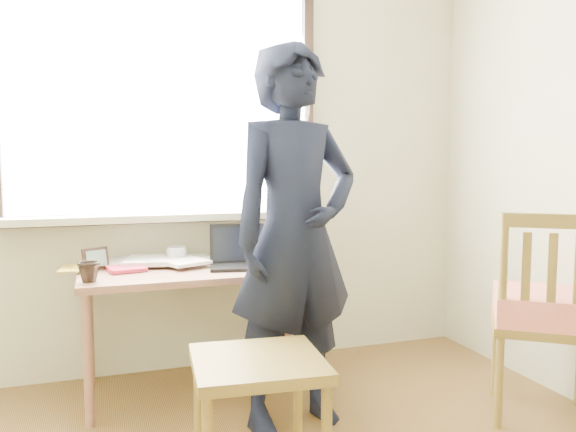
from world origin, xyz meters
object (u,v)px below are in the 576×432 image
object	(u,v)px
mug_dark	(89,272)
side_chair	(544,311)
work_chair	(258,378)
laptop	(240,257)
person	(295,237)
desk	(202,280)
mug_white	(177,255)

from	to	relation	value
mug_dark	side_chair	world-z (taller)	side_chair
work_chair	laptop	bearing A→B (deg)	79.82
side_chair	person	xyz separation A→B (m)	(-1.15, 0.34, 0.36)
desk	person	size ratio (longest dim) A/B	0.71
laptop	mug_white	xyz separation A→B (m)	(-0.31, 0.24, -0.01)
mug_white	person	size ratio (longest dim) A/B	0.06
mug_white	mug_dark	size ratio (longest dim) A/B	1.09
work_chair	person	xyz separation A→B (m)	(0.31, 0.44, 0.47)
laptop	person	bearing A→B (deg)	-74.61
laptop	side_chair	world-z (taller)	side_chair
laptop	desk	bearing A→B (deg)	170.90
person	mug_white	bearing A→B (deg)	110.10
laptop	side_chair	bearing A→B (deg)	-33.30
laptop	work_chair	size ratio (longest dim) A/B	0.70
desk	person	bearing A→B (deg)	-57.20
desk	laptop	size ratio (longest dim) A/B	3.39
laptop	mug_white	size ratio (longest dim) A/B	3.30
desk	person	distance (m)	0.70
side_chair	person	world-z (taller)	person
person	work_chair	bearing A→B (deg)	-136.10
mug_white	side_chair	distance (m)	1.94
mug_white	mug_dark	world-z (taller)	mug_dark
laptop	mug_white	bearing A→B (deg)	142.91
side_chair	person	bearing A→B (deg)	163.29
desk	laptop	xyz separation A→B (m)	(0.21, -0.03, 0.12)
laptop	mug_dark	bearing A→B (deg)	-168.38
desk	mug_dark	bearing A→B (deg)	-161.36
mug_white	work_chair	xyz separation A→B (m)	(0.14, -1.18, -0.30)
mug_white	laptop	bearing A→B (deg)	-37.09
laptop	work_chair	xyz separation A→B (m)	(-0.17, -0.94, -0.31)
mug_white	work_chair	size ratio (longest dim) A/B	0.21
work_chair	person	size ratio (longest dim) A/B	0.30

